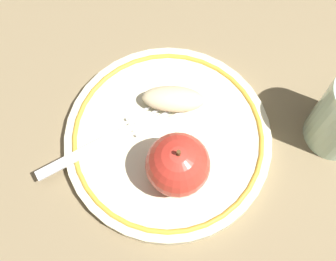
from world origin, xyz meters
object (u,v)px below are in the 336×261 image
(fork, at_px, (106,141))
(plate, at_px, (168,139))
(apple_red_whole, at_px, (178,165))
(apple_slice_front, at_px, (173,99))

(fork, bearing_deg, plate, -25.29)
(plate, height_order, fork, fork)
(apple_red_whole, distance_m, fork, 0.10)
(plate, distance_m, apple_red_whole, 0.06)
(plate, xyz_separation_m, apple_red_whole, (0.04, -0.02, 0.04))
(apple_slice_front, bearing_deg, fork, -144.35)
(apple_slice_front, bearing_deg, apple_red_whole, -83.42)
(fork, bearing_deg, apple_slice_front, 2.19)
(apple_red_whole, bearing_deg, fork, -148.94)
(plate, xyz_separation_m, fork, (-0.04, -0.06, 0.01))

